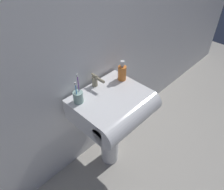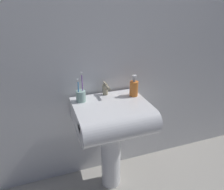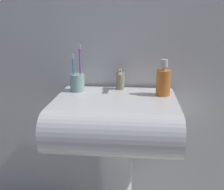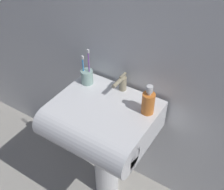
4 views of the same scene
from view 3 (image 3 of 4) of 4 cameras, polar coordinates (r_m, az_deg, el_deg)
sink_pedestal at (r=1.44m, az=0.68°, el=-18.67°), size 0.16×0.16×0.59m
sink_basin at (r=1.21m, az=0.50°, el=-5.32°), size 0.53×0.48×0.17m
faucet at (r=1.36m, az=1.66°, el=3.22°), size 0.04×0.13×0.10m
toothbrush_cup at (r=1.35m, az=-7.08°, el=2.65°), size 0.07×0.07×0.22m
soap_bottle at (r=1.29m, az=10.38°, el=2.72°), size 0.07×0.07×0.16m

